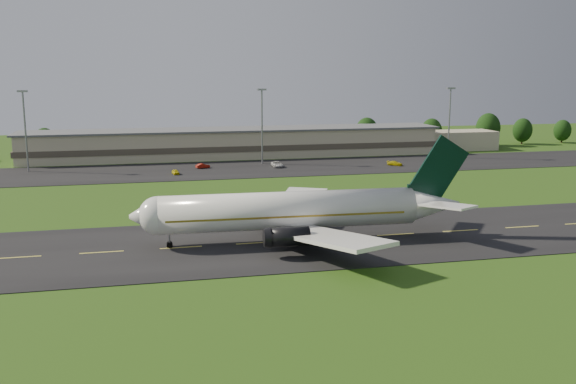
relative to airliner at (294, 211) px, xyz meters
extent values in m
plane|color=#244010|center=(5.23, 0.03, -4.66)|extent=(360.00, 360.00, 0.00)
cube|color=black|center=(5.23, 0.03, -4.61)|extent=(220.00, 30.00, 0.10)
cube|color=black|center=(5.23, 72.03, -4.61)|extent=(260.00, 30.00, 0.10)
cylinder|color=white|center=(-0.86, 0.03, 0.14)|extent=(38.19, 7.08, 5.60)
sphere|color=white|center=(-19.84, 0.78, 0.14)|extent=(5.60, 5.60, 5.60)
cone|color=white|center=(-21.84, 0.86, 0.14)|extent=(4.21, 5.53, 5.38)
cone|color=white|center=(21.63, -0.85, 0.14)|extent=(9.21, 5.84, 5.49)
cube|color=olive|center=(-1.35, 0.05, -0.21)|extent=(35.19, 7.00, 0.28)
cube|color=black|center=(-20.44, 0.80, 0.69)|extent=(2.12, 3.08, 0.65)
cube|color=white|center=(2.21, -11.10, -1.36)|extent=(13.54, 20.22, 2.20)
cube|color=white|center=(3.07, 10.89, -1.36)|extent=(14.67, 20.12, 2.20)
cube|color=white|center=(21.43, -5.84, 1.04)|extent=(7.30, 9.40, 0.91)
cube|color=white|center=(21.82, 4.15, 1.04)|extent=(7.74, 9.36, 0.91)
cube|color=black|center=(20.13, -0.79, 1.94)|extent=(5.02, 0.75, 3.00)
cube|color=black|center=(22.63, -0.89, 5.64)|extent=(9.44, 0.82, 10.55)
cylinder|color=black|center=(-2.67, -7.90, -1.76)|extent=(5.70, 2.92, 2.70)
cylinder|color=black|center=(-2.04, 8.09, -1.76)|extent=(5.70, 2.92, 2.70)
cube|color=tan|center=(5.23, 96.03, -0.66)|extent=(120.00, 15.00, 8.00)
cube|color=#4C4438|center=(5.23, 96.03, -1.46)|extent=(121.00, 15.40, 1.60)
cube|color=#595B60|center=(5.23, 96.03, 3.49)|extent=(122.00, 16.00, 0.50)
cube|color=tan|center=(75.23, 98.03, -1.66)|extent=(28.00, 11.00, 6.00)
cylinder|color=gray|center=(-49.77, 80.03, 5.34)|extent=(0.44, 0.44, 20.00)
cube|color=gray|center=(-49.77, 80.03, 15.44)|extent=(2.40, 1.20, 0.50)
cylinder|color=gray|center=(10.23, 80.03, 5.34)|extent=(0.44, 0.44, 20.00)
cube|color=gray|center=(10.23, 80.03, 15.44)|extent=(2.40, 1.20, 0.50)
cylinder|color=gray|center=(65.23, 80.03, 5.34)|extent=(0.44, 0.44, 20.00)
cube|color=gray|center=(65.23, 80.03, 15.44)|extent=(2.40, 1.20, 0.50)
cylinder|color=black|center=(-49.11, 106.96, -3.29)|extent=(0.56, 0.56, 2.75)
ellipsoid|color=black|center=(-49.11, 106.96, 0.07)|extent=(6.41, 6.41, 8.01)
cylinder|color=black|center=(-32.32, 105.94, -3.48)|extent=(0.56, 0.56, 2.36)
ellipsoid|color=black|center=(-32.32, 105.94, -0.60)|extent=(5.50, 5.50, 6.87)
cylinder|color=black|center=(49.58, 106.09, -3.06)|extent=(0.56, 0.56, 3.20)
ellipsoid|color=black|center=(49.58, 106.09, 0.85)|extent=(7.47, 7.47, 9.34)
cylinder|color=black|center=(72.73, 106.99, -3.18)|extent=(0.56, 0.56, 2.97)
ellipsoid|color=black|center=(72.73, 106.99, 0.45)|extent=(6.92, 6.92, 8.66)
cylinder|color=black|center=(92.66, 105.56, -2.93)|extent=(0.56, 0.56, 3.46)
ellipsoid|color=black|center=(92.66, 105.56, 1.29)|extent=(8.06, 8.06, 10.08)
cylinder|color=black|center=(106.68, 106.97, -3.26)|extent=(0.56, 0.56, 2.81)
ellipsoid|color=black|center=(106.68, 106.97, 0.17)|extent=(6.55, 6.55, 8.19)
cylinder|color=black|center=(122.67, 107.41, -3.39)|extent=(0.56, 0.56, 2.55)
ellipsoid|color=black|center=(122.67, 107.41, -0.27)|extent=(5.95, 5.95, 7.43)
imported|color=#CDBE0C|center=(-13.85, 66.98, -3.98)|extent=(1.93, 3.60, 1.17)
imported|color=maroon|center=(-6.37, 75.40, -3.96)|extent=(3.87, 2.36, 1.20)
imported|color=silver|center=(12.90, 73.14, -3.84)|extent=(2.49, 5.23, 1.44)
imported|color=#C7B60B|center=(44.16, 68.67, -3.96)|extent=(4.25, 3.93, 1.20)
camera|label=1|loc=(-21.70, -90.26, 20.58)|focal=40.00mm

